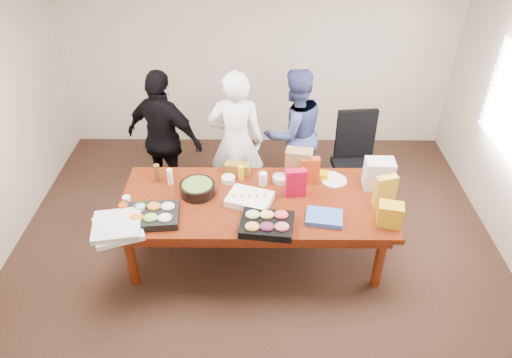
{
  "coord_description": "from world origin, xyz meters",
  "views": [
    {
      "loc": [
        0.04,
        -3.94,
        3.79
      ],
      "look_at": [
        0.0,
        0.1,
        0.94
      ],
      "focal_mm": 33.81,
      "sensor_mm": 36.0,
      "label": 1
    }
  ],
  "objects_px": {
    "person_right": "(294,133)",
    "sheet_cake": "(250,199)",
    "salad_bowl": "(198,189)",
    "office_chair": "(356,165)",
    "conference_table": "(256,227)",
    "person_center": "(236,142)"
  },
  "relations": [
    {
      "from": "person_right",
      "to": "sheet_cake",
      "type": "bearing_deg",
      "value": 42.55
    },
    {
      "from": "person_center",
      "to": "person_right",
      "type": "distance_m",
      "value": 0.78
    },
    {
      "from": "conference_table",
      "to": "person_right",
      "type": "distance_m",
      "value": 1.42
    },
    {
      "from": "person_right",
      "to": "conference_table",
      "type": "bearing_deg",
      "value": 44.32
    },
    {
      "from": "person_right",
      "to": "salad_bowl",
      "type": "distance_m",
      "value": 1.57
    },
    {
      "from": "sheet_cake",
      "to": "conference_table",
      "type": "bearing_deg",
      "value": 50.54
    },
    {
      "from": "sheet_cake",
      "to": "salad_bowl",
      "type": "relative_size",
      "value": 1.18
    },
    {
      "from": "salad_bowl",
      "to": "office_chair",
      "type": "bearing_deg",
      "value": 24.21
    },
    {
      "from": "person_center",
      "to": "sheet_cake",
      "type": "bearing_deg",
      "value": 101.8
    },
    {
      "from": "office_chair",
      "to": "person_right",
      "type": "distance_m",
      "value": 0.85
    },
    {
      "from": "conference_table",
      "to": "office_chair",
      "type": "height_order",
      "value": "office_chair"
    },
    {
      "from": "conference_table",
      "to": "office_chair",
      "type": "bearing_deg",
      "value": 37.45
    },
    {
      "from": "office_chair",
      "to": "person_center",
      "type": "height_order",
      "value": "person_center"
    },
    {
      "from": "office_chair",
      "to": "person_right",
      "type": "height_order",
      "value": "person_right"
    },
    {
      "from": "person_right",
      "to": "sheet_cake",
      "type": "height_order",
      "value": "person_right"
    },
    {
      "from": "office_chair",
      "to": "salad_bowl",
      "type": "bearing_deg",
      "value": -161.71
    },
    {
      "from": "salad_bowl",
      "to": "conference_table",
      "type": "bearing_deg",
      "value": -10.01
    },
    {
      "from": "person_right",
      "to": "salad_bowl",
      "type": "height_order",
      "value": "person_right"
    },
    {
      "from": "conference_table",
      "to": "person_center",
      "type": "relative_size",
      "value": 1.57
    },
    {
      "from": "conference_table",
      "to": "sheet_cake",
      "type": "height_order",
      "value": "sheet_cake"
    },
    {
      "from": "conference_table",
      "to": "person_right",
      "type": "xyz_separation_m",
      "value": [
        0.46,
        1.26,
        0.45
      ]
    },
    {
      "from": "person_center",
      "to": "person_right",
      "type": "height_order",
      "value": "person_center"
    }
  ]
}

